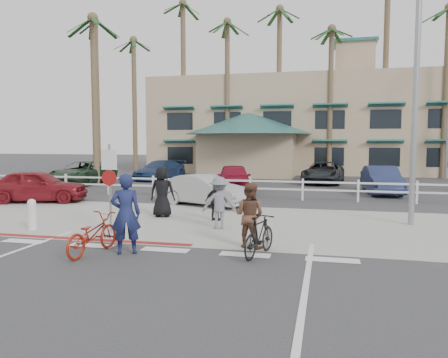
% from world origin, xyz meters
% --- Properties ---
extents(ground, '(140.00, 140.00, 0.00)m').
position_xyz_m(ground, '(0.00, 0.00, 0.00)').
color(ground, '#333335').
extents(bike_path, '(12.00, 16.00, 0.01)m').
position_xyz_m(bike_path, '(0.00, -2.00, 0.00)').
color(bike_path, '#333335').
rests_on(bike_path, ground).
extents(sidewalk_plaza, '(22.00, 7.00, 0.01)m').
position_xyz_m(sidewalk_plaza, '(0.00, 4.50, 0.01)').
color(sidewalk_plaza, gray).
rests_on(sidewalk_plaza, ground).
extents(cross_street, '(40.00, 5.00, 0.01)m').
position_xyz_m(cross_street, '(0.00, 8.50, 0.00)').
color(cross_street, '#333335').
rests_on(cross_street, ground).
extents(parking_lot, '(50.00, 16.00, 0.01)m').
position_xyz_m(parking_lot, '(0.00, 18.00, 0.00)').
color(parking_lot, '#333335').
rests_on(parking_lot, ground).
extents(curb_red, '(7.00, 0.25, 0.02)m').
position_xyz_m(curb_red, '(-3.00, 1.20, 0.01)').
color(curb_red, maroon).
rests_on(curb_red, ground).
extents(rail_fence, '(29.40, 0.16, 1.00)m').
position_xyz_m(rail_fence, '(0.50, 10.50, 0.50)').
color(rail_fence, silver).
rests_on(rail_fence, ground).
extents(building, '(28.00, 16.00, 11.30)m').
position_xyz_m(building, '(2.00, 31.00, 5.65)').
color(building, tan).
rests_on(building, ground).
extents(sign_post, '(0.50, 0.10, 2.90)m').
position_xyz_m(sign_post, '(-2.30, 2.20, 1.45)').
color(sign_post, gray).
rests_on(sign_post, ground).
extents(bollard_0, '(0.26, 0.26, 0.95)m').
position_xyz_m(bollard_0, '(-4.80, 2.00, 0.47)').
color(bollard_0, silver).
rests_on(bollard_0, ground).
extents(streetlight_0, '(0.60, 2.00, 9.00)m').
position_xyz_m(streetlight_0, '(6.50, 5.50, 4.50)').
color(streetlight_0, gray).
rests_on(streetlight_0, ground).
extents(palm_0, '(4.00, 4.00, 15.00)m').
position_xyz_m(palm_0, '(-16.00, 26.00, 7.50)').
color(palm_0, '#173C18').
rests_on(palm_0, ground).
extents(palm_1, '(4.00, 4.00, 13.00)m').
position_xyz_m(palm_1, '(-12.00, 25.00, 6.50)').
color(palm_1, '#173C18').
rests_on(palm_1, ground).
extents(palm_2, '(4.00, 4.00, 16.00)m').
position_xyz_m(palm_2, '(-8.00, 26.00, 8.00)').
color(palm_2, '#173C18').
rests_on(palm_2, ground).
extents(palm_3, '(4.00, 4.00, 14.00)m').
position_xyz_m(palm_3, '(-4.00, 25.00, 7.00)').
color(palm_3, '#173C18').
rests_on(palm_3, ground).
extents(palm_4, '(4.00, 4.00, 15.00)m').
position_xyz_m(palm_4, '(0.00, 26.00, 7.50)').
color(palm_4, '#173C18').
rests_on(palm_4, ground).
extents(palm_5, '(4.00, 4.00, 13.00)m').
position_xyz_m(palm_5, '(4.00, 25.00, 6.50)').
color(palm_5, '#173C18').
rests_on(palm_5, ground).
extents(palm_6, '(4.00, 4.00, 17.00)m').
position_xyz_m(palm_6, '(8.00, 26.00, 8.50)').
color(palm_6, '#173C18').
rests_on(palm_6, ground).
extents(palm_7, '(4.00, 4.00, 14.00)m').
position_xyz_m(palm_7, '(12.00, 25.00, 7.00)').
color(palm_7, '#173C18').
rests_on(palm_7, ground).
extents(palm_10, '(4.00, 4.00, 12.00)m').
position_xyz_m(palm_10, '(-10.00, 15.00, 6.00)').
color(palm_10, '#173C18').
rests_on(palm_10, ground).
extents(bike_red, '(0.87, 1.89, 0.96)m').
position_xyz_m(bike_red, '(-1.56, -0.12, 0.48)').
color(bike_red, maroon).
rests_on(bike_red, ground).
extents(rider_red, '(0.83, 0.71, 1.93)m').
position_xyz_m(rider_red, '(-0.78, 0.08, 0.97)').
color(rider_red, '#181F49').
rests_on(rider_red, ground).
extents(bike_black, '(0.86, 1.68, 0.97)m').
position_xyz_m(bike_black, '(2.33, 0.61, 0.49)').
color(bike_black, black).
rests_on(bike_black, ground).
extents(rider_black, '(0.94, 0.82, 1.65)m').
position_xyz_m(rider_black, '(1.96, 1.37, 0.83)').
color(rider_black, brown).
rests_on(rider_black, ground).
extents(pedestrian_a, '(1.15, 0.84, 1.60)m').
position_xyz_m(pedestrian_a, '(0.65, 3.50, 0.80)').
color(pedestrian_a, slate).
rests_on(pedestrian_a, ground).
extents(pedestrian_child, '(0.79, 0.38, 1.30)m').
position_xyz_m(pedestrian_child, '(0.24, 4.74, 0.65)').
color(pedestrian_child, black).
rests_on(pedestrian_child, ground).
extents(pedestrian_b, '(0.95, 0.68, 1.80)m').
position_xyz_m(pedestrian_b, '(-1.81, 5.06, 0.90)').
color(pedestrian_b, black).
rests_on(pedestrian_b, ground).
extents(car_white_sedan, '(4.17, 2.73, 1.30)m').
position_xyz_m(car_white_sedan, '(-1.09, 8.03, 0.65)').
color(car_white_sedan, '#9B9B9B').
rests_on(car_white_sedan, ground).
extents(car_red_compact, '(4.54, 2.83, 1.44)m').
position_xyz_m(car_red_compact, '(-8.56, 7.36, 0.72)').
color(car_red_compact, maroon).
rests_on(car_red_compact, ground).
extents(lot_car_0, '(2.45, 5.14, 1.41)m').
position_xyz_m(lot_car_0, '(-10.94, 15.00, 0.71)').
color(lot_car_0, '#1F3924').
rests_on(lot_car_0, ground).
extents(lot_car_2, '(2.69, 4.58, 1.46)m').
position_xyz_m(lot_car_2, '(-0.94, 13.17, 0.73)').
color(lot_car_2, maroon).
rests_on(lot_car_2, ground).
extents(lot_car_3, '(1.83, 4.38, 1.41)m').
position_xyz_m(lot_car_3, '(6.57, 14.01, 0.70)').
color(lot_car_3, navy).
rests_on(lot_car_3, ground).
extents(lot_car_4, '(2.96, 4.92, 1.34)m').
position_xyz_m(lot_car_4, '(-7.47, 19.05, 0.67)').
color(lot_car_4, navy).
rests_on(lot_car_4, ground).
extents(lot_car_5, '(2.83, 5.15, 1.37)m').
position_xyz_m(lot_car_5, '(3.63, 18.98, 0.68)').
color(lot_car_5, black).
rests_on(lot_car_5, ground).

